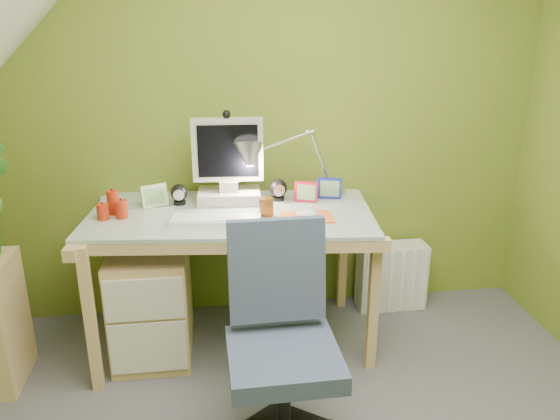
{
  "coord_description": "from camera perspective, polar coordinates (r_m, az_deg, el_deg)",
  "views": [
    {
      "loc": [
        -0.33,
        -1.51,
        1.75
      ],
      "look_at": [
        0.0,
        1.0,
        0.85
      ],
      "focal_mm": 35.0,
      "sensor_mm": 36.0,
      "label": 1
    }
  ],
  "objects": [
    {
      "name": "wall_back",
      "position": [
        3.18,
        -1.42,
        9.58
      ],
      "size": [
        3.2,
        0.01,
        2.4
      ],
      "primitive_type": "cube",
      "color": "olive",
      "rests_on": "floor"
    },
    {
      "name": "desk",
      "position": [
        3.02,
        -4.94,
        -7.24
      ],
      "size": [
        1.54,
        0.88,
        0.79
      ],
      "primitive_type": null,
      "rotation": [
        0.0,
        0.0,
        -0.1
      ],
      "color": "tan",
      "rests_on": "floor"
    },
    {
      "name": "monitor",
      "position": [
        2.96,
        -5.48,
        5.79
      ],
      "size": [
        0.39,
        0.24,
        0.53
      ],
      "primitive_type": null,
      "rotation": [
        0.0,
        0.0,
        -0.04
      ],
      "color": "#B3AEA1",
      "rests_on": "desk"
    },
    {
      "name": "speaker_left",
      "position": [
        3.0,
        -10.49,
        1.61
      ],
      "size": [
        0.1,
        0.1,
        0.11
      ],
      "primitive_type": null,
      "rotation": [
        0.0,
        0.0,
        0.08
      ],
      "color": "black",
      "rests_on": "desk"
    },
    {
      "name": "speaker_right",
      "position": [
        3.02,
        -0.21,
        2.14
      ],
      "size": [
        0.12,
        0.12,
        0.12
      ],
      "primitive_type": null,
      "rotation": [
        0.0,
        0.0,
        0.26
      ],
      "color": "black",
      "rests_on": "desk"
    },
    {
      "name": "keyboard",
      "position": [
        2.73,
        -6.72,
        -1.03
      ],
      "size": [
        0.46,
        0.2,
        0.02
      ],
      "primitive_type": "cube",
      "rotation": [
        0.0,
        0.0,
        -0.13
      ],
      "color": "white",
      "rests_on": "desk"
    },
    {
      "name": "mousepad",
      "position": [
        2.77,
        2.84,
        -0.75
      ],
      "size": [
        0.26,
        0.19,
        0.01
      ],
      "primitive_type": "cube",
      "rotation": [
        0.0,
        0.0,
        -0.01
      ],
      "color": "orange",
      "rests_on": "desk"
    },
    {
      "name": "mouse",
      "position": [
        2.76,
        2.84,
        -0.44
      ],
      "size": [
        0.12,
        0.08,
        0.04
      ],
      "primitive_type": "ellipsoid",
      "rotation": [
        0.0,
        0.0,
        -0.06
      ],
      "color": "white",
      "rests_on": "mousepad"
    },
    {
      "name": "amber_tumbler",
      "position": [
        2.78,
        -1.42,
        0.33
      ],
      "size": [
        0.09,
        0.09,
        0.09
      ],
      "primitive_type": "cylinder",
      "rotation": [
        0.0,
        0.0,
        0.24
      ],
      "color": "brown",
      "rests_on": "desk"
    },
    {
      "name": "candle_cluster",
      "position": [
        2.9,
        -17.15,
        0.52
      ],
      "size": [
        0.17,
        0.15,
        0.12
      ],
      "primitive_type": null,
      "rotation": [
        0.0,
        0.0,
        0.05
      ],
      "color": "#B4290F",
      "rests_on": "desk"
    },
    {
      "name": "photo_frame_red",
      "position": [
        3.0,
        2.73,
        1.92
      ],
      "size": [
        0.13,
        0.06,
        0.11
      ],
      "primitive_type": "cube",
      "rotation": [
        0.0,
        0.0,
        -0.34
      ],
      "color": "red",
      "rests_on": "desk"
    },
    {
      "name": "photo_frame_blue",
      "position": [
        3.07,
        5.18,
        2.3
      ],
      "size": [
        0.14,
        0.05,
        0.12
      ],
      "primitive_type": "cube",
      "rotation": [
        0.0,
        0.0,
        -0.23
      ],
      "color": "#16239C",
      "rests_on": "desk"
    },
    {
      "name": "photo_frame_green",
      "position": [
        2.99,
        -13.0,
        1.47
      ],
      "size": [
        0.14,
        0.08,
        0.12
      ],
      "primitive_type": "cube",
      "rotation": [
        0.0,
        0.0,
        0.42
      ],
      "color": "#B9D391",
      "rests_on": "desk"
    },
    {
      "name": "desk_lamp",
      "position": [
        3.0,
        3.17,
        6.5
      ],
      "size": [
        0.56,
        0.3,
        0.57
      ],
      "primitive_type": null,
      "rotation": [
        0.0,
        0.0,
        -0.14
      ],
      "color": "#B7B8BC",
      "rests_on": "desk"
    },
    {
      "name": "task_chair",
      "position": [
        2.28,
        0.39,
        -15.01
      ],
      "size": [
        0.52,
        0.52,
        0.92
      ],
      "primitive_type": null,
      "rotation": [
        0.0,
        0.0,
        0.02
      ],
      "color": "#38435C",
      "rests_on": "floor"
    },
    {
      "name": "radiator",
      "position": [
        3.52,
        11.55,
        -6.78
      ],
      "size": [
        0.42,
        0.18,
        0.42
      ],
      "primitive_type": "cube",
      "rotation": [
        0.0,
        0.0,
        0.02
      ],
      "color": "silver",
      "rests_on": "floor"
    }
  ]
}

